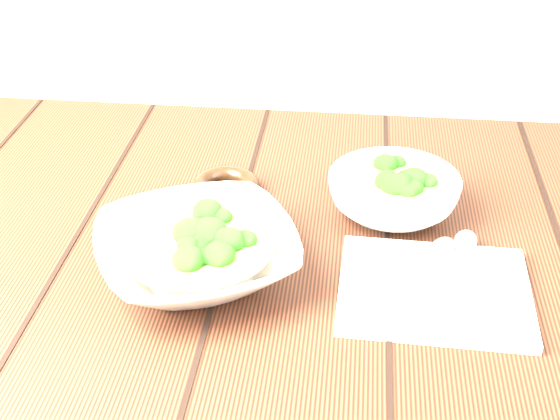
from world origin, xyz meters
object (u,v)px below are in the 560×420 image
(soup_bowl_front, at_px, (197,252))
(napkin, at_px, (434,290))
(soup_bowl_back, at_px, (393,194))
(table, at_px, (248,315))
(trivet, at_px, (226,187))

(soup_bowl_front, relative_size, napkin, 1.43)
(soup_bowl_back, xyz_separation_m, napkin, (0.05, -0.17, -0.02))
(table, xyz_separation_m, soup_bowl_front, (-0.05, -0.07, 0.15))
(soup_bowl_front, distance_m, soup_bowl_back, 0.28)
(table, height_order, napkin, napkin)
(table, relative_size, trivet, 12.41)
(table, height_order, soup_bowl_front, soup_bowl_front)
(trivet, height_order, napkin, trivet)
(soup_bowl_back, height_order, trivet, soup_bowl_back)
(soup_bowl_front, distance_m, napkin, 0.28)
(soup_bowl_front, relative_size, trivet, 3.22)
(trivet, relative_size, napkin, 0.44)
(napkin, bearing_deg, soup_bowl_back, 106.79)
(table, relative_size, napkin, 5.49)
(trivet, bearing_deg, soup_bowl_back, -5.72)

